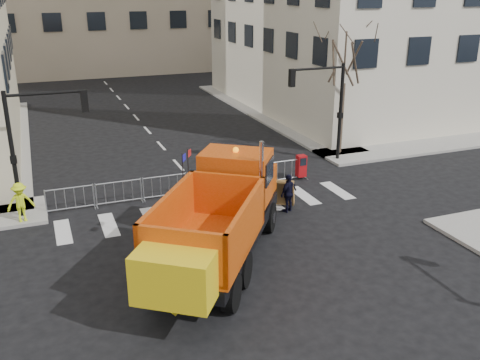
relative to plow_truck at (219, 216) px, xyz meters
name	(u,v)px	position (x,y,z in m)	size (l,w,h in m)	color
ground	(268,266)	(1.55, -0.74, -1.85)	(120.00, 120.00, 0.00)	black
sidewalk_back	(197,185)	(1.55, 7.76, -1.78)	(64.00, 5.00, 0.15)	gray
traffic_light_left	(13,157)	(-6.45, 6.76, 0.85)	(0.18, 0.18, 5.40)	black
traffic_light_right	(340,113)	(10.05, 8.76, 0.85)	(0.18, 0.18, 5.40)	black
crowd_barriers	(187,183)	(0.80, 6.86, -1.30)	(12.60, 0.60, 1.10)	#9EA0A5
street_tree	(343,90)	(10.75, 9.76, 1.90)	(3.00, 3.00, 7.50)	#382B21
plow_truck	(219,216)	(0.00, 0.00, 0.00)	(8.56, 10.38, 4.16)	black
cop_a	(242,185)	(2.64, 4.55, -0.83)	(0.74, 0.49, 2.04)	black
cop_b	(256,180)	(3.71, 5.51, -1.06)	(0.77, 0.60, 1.59)	black
cop_c	(289,193)	(4.34, 3.35, -1.00)	(1.00, 0.42, 1.71)	black
worker	(21,202)	(-6.40, 6.09, -0.87)	(1.08, 0.62, 1.67)	#CEE71B
newspaper_box	(301,166)	(6.76, 6.84, -1.15)	(0.45, 0.40, 1.10)	#A20C11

